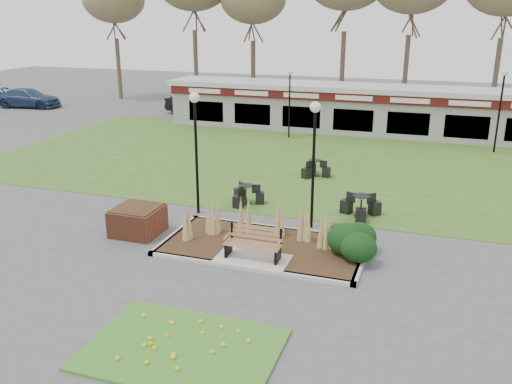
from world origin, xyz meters
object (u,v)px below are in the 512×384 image
(lamp_post_mid_left, at_px, (195,127))
(car_black, at_px, (197,104))
(food_pavilion, at_px, (357,109))
(park_bench, at_px, (254,243))
(lamp_post_far_right, at_px, (502,92))
(bistro_set_a, at_px, (246,197))
(lamp_post_far_left, at_px, (290,88))
(car_blue, at_px, (28,98))
(car_silver, at_px, (198,106))
(lamp_post_mid_right, at_px, (314,138))
(bistro_set_b, at_px, (315,171))
(bistro_set_c, at_px, (361,209))
(brick_planter, at_px, (138,220))

(lamp_post_mid_left, distance_m, car_black, 20.68)
(food_pavilion, bearing_deg, park_bench, -90.00)
(park_bench, bearing_deg, lamp_post_mid_left, 135.75)
(lamp_post_mid_left, xyz_separation_m, car_black, (-8.61, 18.63, -2.47))
(lamp_post_far_right, xyz_separation_m, bistro_set_a, (-9.80, -12.00, -2.94))
(lamp_post_far_left, distance_m, car_blue, 22.91)
(lamp_post_far_right, relative_size, car_silver, 1.12)
(park_bench, xyz_separation_m, lamp_post_mid_left, (-3.30, 3.22, 2.68))
(lamp_post_mid_right, bearing_deg, park_bench, -107.76)
(food_pavilion, bearing_deg, car_blue, 177.72)
(lamp_post_far_left, distance_m, bistro_set_b, 8.56)
(park_bench, height_order, bistro_set_c, park_bench)
(lamp_post_mid_right, relative_size, lamp_post_far_left, 1.08)
(lamp_post_mid_right, relative_size, car_silver, 1.11)
(park_bench, height_order, brick_planter, park_bench)
(lamp_post_far_right, distance_m, bistro_set_b, 11.38)
(bistro_set_a, bearing_deg, lamp_post_far_right, 50.76)
(lamp_post_mid_left, bearing_deg, food_pavilion, 78.67)
(car_silver, relative_size, car_black, 0.80)
(car_black, bearing_deg, lamp_post_far_left, -105.73)
(bistro_set_b, bearing_deg, car_blue, 156.05)
(bistro_set_a, distance_m, bistro_set_c, 4.45)
(bistro_set_c, xyz_separation_m, car_blue, (-28.49, 16.00, 0.45))
(car_blue, bearing_deg, lamp_post_far_right, -105.55)
(park_bench, bearing_deg, car_silver, 118.51)
(food_pavilion, bearing_deg, lamp_post_far_right, -20.72)
(lamp_post_mid_left, bearing_deg, lamp_post_mid_right, -0.39)
(food_pavilion, xyz_separation_m, lamp_post_far_left, (-3.55, -2.96, 1.47))
(bistro_set_a, relative_size, bistro_set_b, 0.99)
(food_pavilion, bearing_deg, lamp_post_mid_left, -101.33)
(lamp_post_far_right, height_order, car_silver, lamp_post_far_right)
(lamp_post_mid_right, bearing_deg, bistro_set_c, 46.78)
(lamp_post_mid_right, height_order, bistro_set_b, lamp_post_mid_right)
(park_bench, bearing_deg, bistro_set_c, 62.35)
(brick_planter, xyz_separation_m, lamp_post_far_right, (12.23, 16.00, 2.74))
(brick_planter, relative_size, lamp_post_far_right, 0.34)
(park_bench, distance_m, lamp_post_mid_left, 5.34)
(lamp_post_mid_right, bearing_deg, car_blue, 146.98)
(park_bench, distance_m, bistro_set_a, 5.15)
(lamp_post_far_left, relative_size, car_black, 0.83)
(car_black, height_order, car_blue, car_black)
(food_pavilion, xyz_separation_m, bistro_set_b, (-0.26, -10.40, -1.21))
(park_bench, bearing_deg, food_pavilion, 90.00)
(bistro_set_a, distance_m, bistro_set_b, 4.87)
(lamp_post_mid_left, bearing_deg, park_bench, -44.25)
(bistro_set_c, bearing_deg, lamp_post_far_right, 65.99)
(lamp_post_far_right, bearing_deg, bistro_set_b, -137.46)
(car_blue, bearing_deg, lamp_post_far_left, -108.91)
(lamp_post_far_left, height_order, bistro_set_b, lamp_post_far_left)
(bistro_set_b, distance_m, car_silver, 17.05)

